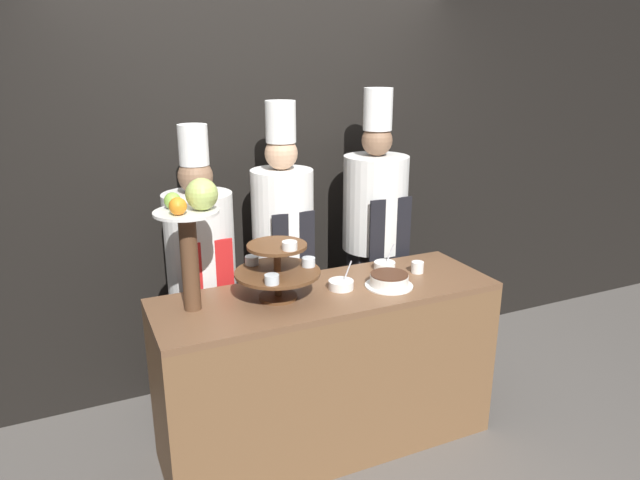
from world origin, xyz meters
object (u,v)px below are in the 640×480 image
at_px(cup_white, 417,267).
at_px(serving_bowl_far, 385,265).
at_px(tiered_stand, 278,267).
at_px(serving_bowl_near, 341,284).
at_px(chef_left, 202,268).
at_px(chef_center_left, 283,244).
at_px(cake_round, 389,280).
at_px(fruit_pedestal, 192,223).
at_px(chef_center_right, 374,230).

bearing_deg(cup_white, serving_bowl_far, 138.71).
bearing_deg(tiered_stand, serving_bowl_near, -2.78).
relative_size(cup_white, serving_bowl_far, 0.48).
distance_m(chef_left, chef_center_left, 0.50).
height_order(cake_round, chef_left, chef_left).
bearing_deg(chef_center_left, serving_bowl_far, -40.34).
bearing_deg(chef_center_left, chef_left, -179.99).
height_order(tiered_stand, chef_left, chef_left).
xyz_separation_m(fruit_pedestal, chef_center_right, (1.26, 0.49, -0.32)).
height_order(tiered_stand, chef_center_left, chef_center_left).
bearing_deg(tiered_stand, chef_center_left, 66.59).
xyz_separation_m(cake_round, chef_center_right, (0.27, 0.63, 0.08)).
relative_size(chef_left, chef_center_right, 0.91).
xyz_separation_m(chef_left, chef_center_right, (1.12, 0.00, 0.09)).
distance_m(tiered_stand, cake_round, 0.61).
bearing_deg(cup_white, fruit_pedestal, 178.67).
relative_size(serving_bowl_far, chef_center_right, 0.08).
relative_size(cup_white, chef_left, 0.04).
relative_size(fruit_pedestal, chef_center_right, 0.33).
bearing_deg(cup_white, serving_bowl_near, -176.10).
height_order(tiered_stand, cake_round, tiered_stand).
relative_size(fruit_pedestal, chef_center_left, 0.34).
height_order(fruit_pedestal, cup_white, fruit_pedestal).
bearing_deg(fruit_pedestal, cup_white, -1.33).
height_order(serving_bowl_near, chef_center_right, chef_center_right).
distance_m(serving_bowl_near, serving_bowl_far, 0.39).
bearing_deg(chef_center_right, cup_white, -91.79).
xyz_separation_m(fruit_pedestal, cake_round, (0.99, -0.14, -0.40)).
bearing_deg(serving_bowl_far, tiered_stand, -168.64).
distance_m(fruit_pedestal, serving_bowl_near, 0.85).
distance_m(tiered_stand, chef_left, 0.62).
bearing_deg(serving_bowl_far, chef_left, 157.61).
xyz_separation_m(tiered_stand, chef_center_right, (0.86, 0.54, -0.06)).
relative_size(fruit_pedestal, cup_white, 9.17).
xyz_separation_m(cake_round, chef_left, (-0.86, 0.63, -0.02)).
bearing_deg(tiered_stand, chef_center_right, 32.10).
xyz_separation_m(cup_white, serving_bowl_far, (-0.14, 0.12, -0.01)).
bearing_deg(cup_white, chef_center_right, 88.21).
bearing_deg(serving_bowl_near, fruit_pedestal, 175.16).
relative_size(tiered_stand, serving_bowl_far, 2.97).
relative_size(fruit_pedestal, serving_bowl_far, 4.41).
height_order(fruit_pedestal, serving_bowl_near, fruit_pedestal).
height_order(serving_bowl_near, serving_bowl_far, serving_bowl_near).
bearing_deg(cake_round, fruit_pedestal, 171.93).
bearing_deg(cake_round, chef_left, 143.44).
relative_size(cake_round, chef_center_left, 0.14).
distance_m(cake_round, chef_left, 1.06).
bearing_deg(fruit_pedestal, chef_left, 74.74).
height_order(cake_round, chef_center_left, chef_center_left).
xyz_separation_m(serving_bowl_near, serving_bowl_far, (0.36, 0.16, -0.00)).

